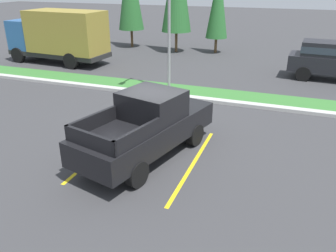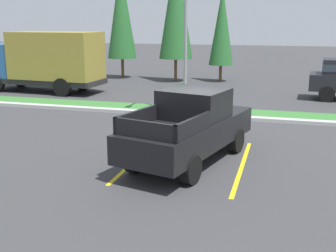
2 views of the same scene
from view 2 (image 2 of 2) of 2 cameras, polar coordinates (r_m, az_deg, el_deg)
ground_plane at (r=13.40m, az=3.49°, el=-3.60°), size 120.00×120.00×0.00m
parking_line_near at (r=13.01m, az=-3.89°, el=-4.14°), size 0.12×4.80×0.01m
parking_line_far at (r=12.37m, az=9.85°, el=-5.28°), size 0.12×4.80×0.01m
curb_strip at (r=18.14m, az=6.82°, el=1.24°), size 56.00×0.40×0.15m
grass_median at (r=19.21m, az=7.33°, el=1.81°), size 56.00×1.80×0.06m
pickup_truck_main at (r=12.35m, az=2.96°, el=-0.10°), size 3.15×5.53×2.10m
cargo_truck_distant at (r=25.59m, az=-15.93°, el=8.52°), size 6.93×2.85×3.40m
street_light at (r=18.76m, az=2.28°, el=14.27°), size 0.24×1.49×7.18m
cypress_tree_leftmost at (r=30.89m, az=-6.26°, el=14.96°), size 2.04×2.04×7.84m
cypress_tree_left_inner at (r=28.96m, az=1.06°, el=15.93°), size 2.22×2.22×8.55m
cypress_tree_center at (r=29.04m, az=7.20°, el=13.10°), size 1.62×1.62×6.22m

